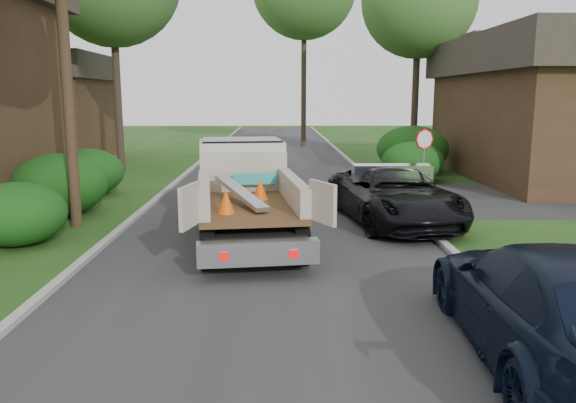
% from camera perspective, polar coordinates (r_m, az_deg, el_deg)
% --- Properties ---
extents(ground, '(120.00, 120.00, 0.00)m').
position_cam_1_polar(ground, '(10.95, -1.55, -8.29)').
color(ground, '#1A4614').
rests_on(ground, ground).
extents(road, '(8.00, 90.00, 0.02)m').
position_cam_1_polar(road, '(20.67, -1.37, 0.73)').
color(road, '#28282B').
rests_on(road, ground).
extents(curb_left, '(0.20, 90.00, 0.12)m').
position_cam_1_polar(curb_left, '(21.08, -12.58, 0.82)').
color(curb_left, '#9E9E99').
rests_on(curb_left, ground).
extents(curb_right, '(0.20, 90.00, 0.12)m').
position_cam_1_polar(curb_right, '(21.05, 9.87, 0.91)').
color(curb_right, '#9E9E99').
rests_on(curb_right, ground).
extents(stop_sign, '(0.71, 0.32, 2.48)m').
position_cam_1_polar(stop_sign, '(20.11, 13.65, 5.25)').
color(stop_sign, slate).
rests_on(stop_sign, ground).
extents(utility_pole, '(2.42, 1.25, 10.00)m').
position_cam_1_polar(utility_pole, '(16.40, -21.81, 15.56)').
color(utility_pole, '#382619').
rests_on(utility_pole, ground).
extents(house_left_far, '(7.56, 7.56, 6.00)m').
position_cam_1_polar(house_left_far, '(35.10, -24.22, 8.87)').
color(house_left_far, '#3B2718').
rests_on(house_left_far, ground).
extents(house_right, '(9.72, 12.96, 6.20)m').
position_cam_1_polar(house_right, '(27.58, 27.11, 8.65)').
color(house_right, '#3B2718').
rests_on(house_right, ground).
extents(hedge_left_a, '(2.34, 2.34, 1.53)m').
position_cam_1_polar(hedge_left_a, '(15.03, -25.85, -1.14)').
color(hedge_left_a, '#0F3C0E').
rests_on(hedge_left_a, ground).
extents(hedge_left_b, '(2.86, 2.86, 1.87)m').
position_cam_1_polar(hedge_left_b, '(18.29, -22.24, 1.60)').
color(hedge_left_b, '#0F3C0E').
rests_on(hedge_left_b, ground).
extents(hedge_left_c, '(2.60, 2.60, 1.70)m').
position_cam_1_polar(hedge_left_c, '(21.66, -19.69, 2.83)').
color(hedge_left_c, '#0F3C0E').
rests_on(hedge_left_c, ground).
extents(hedge_right_a, '(2.60, 2.60, 1.70)m').
position_cam_1_polar(hedge_right_a, '(24.20, 12.55, 3.95)').
color(hedge_right_a, '#0F3C0E').
rests_on(hedge_right_a, ground).
extents(hedge_right_b, '(3.38, 3.38, 2.21)m').
position_cam_1_polar(hedge_right_b, '(27.24, 12.53, 5.21)').
color(hedge_right_b, '#0F3C0E').
rests_on(hedge_right_b, ground).
extents(tree_right_far, '(6.00, 6.00, 11.50)m').
position_cam_1_polar(tree_right_far, '(31.64, 13.17, 19.30)').
color(tree_right_far, '#2D2119').
rests_on(tree_right_far, ground).
extents(flatbed_truck, '(3.37, 6.59, 2.40)m').
position_cam_1_polar(flatbed_truck, '(14.63, -4.45, 1.75)').
color(flatbed_truck, black).
rests_on(flatbed_truck, ground).
extents(black_pickup, '(3.52, 6.06, 1.59)m').
position_cam_1_polar(black_pickup, '(16.20, 10.69, 0.63)').
color(black_pickup, black).
rests_on(black_pickup, ground).
extents(navy_suv, '(2.66, 5.83, 1.65)m').
position_cam_1_polar(navy_suv, '(8.40, 25.54, -9.37)').
color(navy_suv, black).
rests_on(navy_suv, ground).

